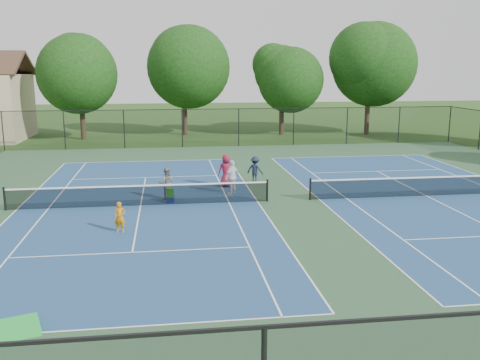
{
  "coord_description": "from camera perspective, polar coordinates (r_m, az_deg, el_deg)",
  "views": [
    {
      "loc": [
        -5.68,
        -24.28,
        6.32
      ],
      "look_at": [
        -2.49,
        -1.0,
        1.3
      ],
      "focal_mm": 40.0,
      "sensor_mm": 36.0,
      "label": 1
    }
  ],
  "objects": [
    {
      "name": "court_pad",
      "position": [
        25.73,
        5.21,
        -2.2
      ],
      "size": [
        36.0,
        36.0,
        0.01
      ],
      "primitive_type": "cube",
      "color": "#28482C",
      "rests_on": "ground"
    },
    {
      "name": "green_tarp",
      "position": [
        14.53,
        -23.52,
        -14.43
      ],
      "size": [
        1.7,
        1.44,
        0.15
      ],
      "primitive_type": "cube",
      "rotation": [
        0.0,
        0.0,
        0.32
      ],
      "color": "green",
      "rests_on": "ground"
    },
    {
      "name": "bystander_b",
      "position": [
        29.45,
        1.62,
        1.12
      ],
      "size": [
        1.09,
        0.98,
        1.47
      ],
      "primitive_type": "imported",
      "rotation": [
        0.0,
        0.0,
        2.55
      ],
      "color": "#182135",
      "rests_on": "ground"
    },
    {
      "name": "instructor",
      "position": [
        25.97,
        -7.85,
        -0.35
      ],
      "size": [
        0.77,
        0.6,
        1.58
      ],
      "primitive_type": "imported",
      "rotation": [
        0.0,
        0.0,
        3.14
      ],
      "color": "gray",
      "rests_on": "ground"
    },
    {
      "name": "bystander_c",
      "position": [
        28.39,
        -1.48,
        1.0
      ],
      "size": [
        0.9,
        0.63,
        1.76
      ],
      "primitive_type": "imported",
      "rotation": [
        0.0,
        0.0,
        3.23
      ],
      "color": "maroon",
      "rests_on": "ground"
    },
    {
      "name": "tree_back_d",
      "position": [
        51.77,
        13.68,
        12.29
      ],
      "size": [
        7.8,
        7.8,
        10.37
      ],
      "color": "#2D2116",
      "rests_on": "ground"
    },
    {
      "name": "tree_back_a",
      "position": [
        48.84,
        -16.74,
        11.23
      ],
      "size": [
        6.8,
        6.8,
        9.15
      ],
      "color": "#2D2116",
      "rests_on": "ground"
    },
    {
      "name": "tennis_court_right",
      "position": [
        28.09,
        19.28,
        -1.43
      ],
      "size": [
        12.0,
        23.83,
        1.07
      ],
      "color": "navy",
      "rests_on": "ground"
    },
    {
      "name": "bystander_a",
      "position": [
        26.77,
        -0.83,
        0.32
      ],
      "size": [
        1.03,
        1.02,
        1.75
      ],
      "primitive_type": "imported",
      "rotation": [
        0.0,
        0.0,
        3.92
      ],
      "color": "white",
      "rests_on": "ground"
    },
    {
      "name": "ball_crate",
      "position": [
        25.45,
        -7.42,
        -2.11
      ],
      "size": [
        0.37,
        0.31,
        0.28
      ],
      "primitive_type": "cube",
      "rotation": [
        0.0,
        0.0,
        -0.09
      ],
      "color": "#162D9A",
      "rests_on": "ground"
    },
    {
      "name": "ball_hopper",
      "position": [
        25.36,
        -7.44,
        -1.34
      ],
      "size": [
        0.34,
        0.28,
        0.43
      ],
      "primitive_type": "cube",
      "rotation": [
        0.0,
        0.0,
        -0.04
      ],
      "color": "green",
      "rests_on": "ball_crate"
    },
    {
      "name": "perimeter_fence",
      "position": [
        25.38,
        5.28,
        1.29
      ],
      "size": [
        36.08,
        36.08,
        3.02
      ],
      "color": "black",
      "rests_on": "ground"
    },
    {
      "name": "tennis_court_left",
      "position": [
        25.1,
        -10.57,
        -2.5
      ],
      "size": [
        12.0,
        23.83,
        1.07
      ],
      "color": "navy",
      "rests_on": "ground"
    },
    {
      "name": "tree_back_b",
      "position": [
        50.31,
        -6.02,
        12.31
      ],
      "size": [
        7.6,
        7.6,
        10.03
      ],
      "color": "#2D2116",
      "rests_on": "ground"
    },
    {
      "name": "child_player",
      "position": [
        21.19,
        -12.7,
        -3.9
      ],
      "size": [
        0.47,
        0.34,
        1.21
      ],
      "primitive_type": "imported",
      "rotation": [
        0.0,
        0.0,
        -0.11
      ],
      "color": "orange",
      "rests_on": "ground"
    },
    {
      "name": "ground",
      "position": [
        25.73,
        5.21,
        -2.21
      ],
      "size": [
        140.0,
        140.0,
        0.0
      ],
      "primitive_type": "plane",
      "color": "#234716",
      "rests_on": "ground"
    },
    {
      "name": "tree_back_c",
      "position": [
        50.44,
        4.52,
        11.07
      ],
      "size": [
        6.0,
        6.0,
        8.4
      ],
      "color": "#2D2116",
      "rests_on": "ground"
    }
  ]
}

